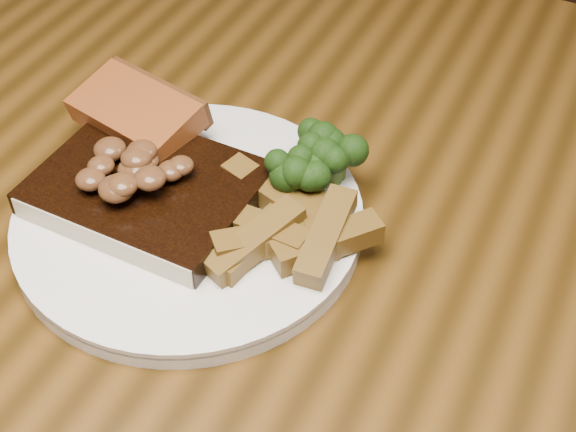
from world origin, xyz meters
name	(u,v)px	position (x,y,z in m)	size (l,w,h in m)	color
dining_table	(267,325)	(0.00, 0.00, 0.66)	(1.60, 0.90, 0.75)	#4A2F0E
chair_far	(515,100)	(0.08, 0.63, 0.48)	(0.50, 0.50, 0.88)	black
plate	(189,220)	(-0.06, 0.00, 0.76)	(0.26, 0.26, 0.01)	white
steak	(148,190)	(-0.09, -0.01, 0.77)	(0.16, 0.12, 0.02)	black
steak_bone	(106,240)	(-0.09, -0.06, 0.77)	(0.15, 0.01, 0.02)	beige
mushroom_pile	(134,163)	(-0.10, -0.01, 0.80)	(0.07, 0.07, 0.03)	#55341A
garlic_bread	(139,132)	(-0.14, 0.05, 0.77)	(0.10, 0.06, 0.02)	#93471A
potato_wedges	(279,226)	(0.01, 0.00, 0.77)	(0.10, 0.10, 0.02)	brown
broccoli_cluster	(323,160)	(0.01, 0.07, 0.78)	(0.07, 0.07, 0.04)	#18330B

